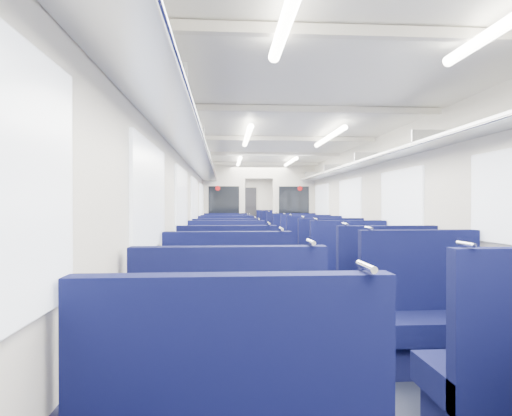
{
  "coord_description": "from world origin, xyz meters",
  "views": [
    {
      "loc": [
        -0.85,
        -8.41,
        1.36
      ],
      "look_at": [
        -0.04,
        3.07,
        1.26
      ],
      "focal_mm": 31.16,
      "sensor_mm": 36.0,
      "label": 1
    }
  ],
  "objects": [
    {
      "name": "end_door",
      "position": [
        0.0,
        8.94,
        1.0
      ],
      "size": [
        0.75,
        0.06,
        2.0
      ],
      "primitive_type": "cube",
      "color": "black",
      "rests_on": "floor"
    },
    {
      "name": "seat_27",
      "position": [
        0.83,
        7.69,
        0.36
      ],
      "size": [
        1.05,
        0.58,
        1.17
      ],
      "color": "#0E1243",
      "rests_on": "floor"
    },
    {
      "name": "ceiling",
      "position": [
        0.0,
        0.0,
        2.35
      ],
      "size": [
        2.8,
        18.0,
        0.01
      ],
      "primitive_type": "cube",
      "color": "white",
      "rests_on": "wall_left"
    },
    {
      "name": "wall_left",
      "position": [
        -1.4,
        0.0,
        1.18
      ],
      "size": [
        0.02,
        18.0,
        2.35
      ],
      "primitive_type": "cube",
      "color": "beige",
      "rests_on": "floor"
    },
    {
      "name": "wall_far",
      "position": [
        0.0,
        9.0,
        1.18
      ],
      "size": [
        2.8,
        0.02,
        2.35
      ],
      "primitive_type": "cube",
      "color": "beige",
      "rests_on": "floor"
    },
    {
      "name": "windows",
      "position": [
        0.0,
        -0.46,
        1.42
      ],
      "size": [
        2.78,
        15.6,
        0.75
      ],
      "color": "white",
      "rests_on": "wall_left"
    },
    {
      "name": "seat_20",
      "position": [
        -0.83,
        4.15,
        0.36
      ],
      "size": [
        1.05,
        0.58,
        1.17
      ],
      "color": "#0E1243",
      "rests_on": "floor"
    },
    {
      "name": "seat_18",
      "position": [
        -0.83,
        2.15,
        0.36
      ],
      "size": [
        1.05,
        0.58,
        1.17
      ],
      "color": "#0E1243",
      "rests_on": "floor"
    },
    {
      "name": "seat_23",
      "position": [
        0.83,
        5.38,
        0.36
      ],
      "size": [
        1.05,
        0.58,
        1.17
      ],
      "color": "#0E1243",
      "rests_on": "floor"
    },
    {
      "name": "floor",
      "position": [
        0.0,
        0.0,
        0.0
      ],
      "size": [
        2.8,
        18.0,
        0.01
      ],
      "primitive_type": "cube",
      "color": "black",
      "rests_on": "ground"
    },
    {
      "name": "bulkhead",
      "position": [
        -0.0,
        2.65,
        1.23
      ],
      "size": [
        2.8,
        0.1,
        2.35
      ],
      "color": "silver",
      "rests_on": "floor"
    },
    {
      "name": "seat_21",
      "position": [
        0.83,
        4.2,
        0.36
      ],
      "size": [
        1.05,
        0.58,
        1.17
      ],
      "color": "#0E1243",
      "rests_on": "floor"
    },
    {
      "name": "dado_left",
      "position": [
        -1.39,
        0.0,
        0.35
      ],
      "size": [
        0.03,
        17.9,
        0.7
      ],
      "primitive_type": "cube",
      "color": "#101338",
      "rests_on": "floor"
    },
    {
      "name": "seat_10",
      "position": [
        -0.83,
        -2.46,
        0.36
      ],
      "size": [
        1.05,
        0.58,
        1.17
      ],
      "color": "#0E1243",
      "rests_on": "floor"
    },
    {
      "name": "seat_12",
      "position": [
        -0.83,
        -1.45,
        0.36
      ],
      "size": [
        1.05,
        0.58,
        1.17
      ],
      "color": "#0E1243",
      "rests_on": "floor"
    },
    {
      "name": "seat_6",
      "position": [
        -0.83,
        -4.92,
        0.36
      ],
      "size": [
        1.05,
        0.58,
        1.17
      ],
      "color": "#0E1243",
      "rests_on": "floor"
    },
    {
      "name": "luggage_rack_right",
      "position": [
        1.21,
        0.0,
        1.97
      ],
      "size": [
        0.36,
        17.4,
        0.18
      ],
      "color": "#B2B5BA",
      "rests_on": "wall_right"
    },
    {
      "name": "seat_25",
      "position": [
        0.83,
        6.34,
        0.36
      ],
      "size": [
        1.05,
        0.58,
        1.17
      ],
      "color": "#0E1243",
      "rests_on": "floor"
    },
    {
      "name": "seat_14",
      "position": [
        -0.83,
        -0.18,
        0.36
      ],
      "size": [
        1.05,
        0.58,
        1.17
      ],
      "color": "#0E1243",
      "rests_on": "floor"
    },
    {
      "name": "seat_22",
      "position": [
        -0.83,
        5.17,
        0.36
      ],
      "size": [
        1.05,
        0.58,
        1.17
      ],
      "color": "#0E1243",
      "rests_on": "floor"
    },
    {
      "name": "seat_4",
      "position": [
        -0.83,
        -5.89,
        0.36
      ],
      "size": [
        1.05,
        0.58,
        1.17
      ],
      "color": "#0E1243",
      "rests_on": "floor"
    },
    {
      "name": "seat_7",
      "position": [
        0.83,
        -4.81,
        0.36
      ],
      "size": [
        1.05,
        0.58,
        1.17
      ],
      "color": "#0E1243",
      "rests_on": "floor"
    },
    {
      "name": "wall_right",
      "position": [
        1.4,
        0.0,
        1.18
      ],
      "size": [
        0.02,
        18.0,
        2.35
      ],
      "primitive_type": "cube",
      "color": "beige",
      "rests_on": "floor"
    },
    {
      "name": "dado_right",
      "position": [
        1.39,
        0.0,
        0.35
      ],
      "size": [
        0.03,
        17.9,
        0.7
      ],
      "primitive_type": "cube",
      "color": "#101338",
      "rests_on": "floor"
    },
    {
      "name": "seat_9",
      "position": [
        0.83,
        -3.76,
        0.36
      ],
      "size": [
        1.05,
        0.58,
        1.17
      ],
      "color": "#0E1243",
      "rests_on": "floor"
    },
    {
      "name": "seat_13",
      "position": [
        0.83,
        -1.31,
        0.36
      ],
      "size": [
        1.05,
        0.58,
        1.17
      ],
      "color": "#0E1243",
      "rests_on": "floor"
    },
    {
      "name": "seat_15",
      "position": [
        0.83,
        -0.28,
        0.36
      ],
      "size": [
        1.05,
        0.58,
        1.17
      ],
      "color": "#0E1243",
      "rests_on": "floor"
    },
    {
      "name": "seat_16",
      "position": [
        -0.83,
        0.83,
        0.36
      ],
      "size": [
        1.05,
        0.58,
        1.17
      ],
      "color": "#0E1243",
      "rests_on": "floor"
    },
    {
      "name": "seat_24",
      "position": [
        -0.83,
        6.5,
        0.36
      ],
      "size": [
        1.05,
        0.58,
        1.17
      ],
      "color": "#0E1243",
      "rests_on": "floor"
    },
    {
      "name": "seat_17",
      "position": [
        0.83,
        0.89,
        0.36
      ],
      "size": [
        1.05,
        0.58,
        1.17
      ],
      "color": "#0E1243",
      "rests_on": "floor"
    },
    {
      "name": "ceiling_fittings",
      "position": [
        0.0,
        -0.26,
        2.29
      ],
      "size": [
        2.7,
        16.06,
        0.11
      ],
      "color": "silver",
      "rests_on": "ceiling"
    },
    {
      "name": "luggage_rack_left",
      "position": [
        -1.21,
        0.0,
        1.97
      ],
      "size": [
        0.36,
        17.4,
        0.18
      ],
      "color": "#B2B5BA",
      "rests_on": "wall_left"
    },
    {
      "name": "seat_11",
      "position": [
        0.83,
        -2.6,
        0.36
      ],
      "size": [
        1.05,
        0.58,
        1.17
      ],
      "color": "#0E1243",
      "rests_on": "floor"
    },
    {
      "name": "seat_19",
      "position": [
        0.83,
        2.12,
        0.36
      ],
      "size": [
        1.05,
        0.58,
        1.17
      ],
      "color": "#0E1243",
      "rests_on": "floor"
    },
    {
      "name": "seat_8",
      "position": [
        -0.83,
        -3.6,
        0.36
      ],
      "size": [
        1.05,
        0.58,
        1.17
      ],
      "color": "#0E1243",
      "rests_on": "floor"
    },
    {
      "name": "seat_26",
      "position": [
        -0.83,
        7.64,
        0.36
      ],
      "size": [
        1.05,
        0.58,
        1.17
      ],
      "color": "#0E1243",
      "rests_on": "floor"
    }
  ]
}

